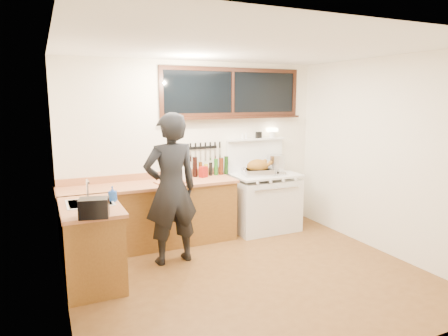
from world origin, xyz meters
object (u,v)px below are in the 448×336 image
vintage_stove (264,201)px  man (171,189)px  cutting_board (171,179)px  roast_turkey (258,169)px

vintage_stove → man: (-1.70, -0.62, 0.48)m
vintage_stove → cutting_board: size_ratio=3.63×
man → cutting_board: bearing=73.1°
cutting_board → roast_turkey: bearing=-0.6°
man → cutting_board: man is taller
roast_turkey → cutting_board: bearing=179.4°
cutting_board → vintage_stove: bearing=2.0°
man → roast_turkey: man is taller
man → cutting_board: size_ratio=4.35×
vintage_stove → roast_turkey: (-0.15, -0.07, 0.53)m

